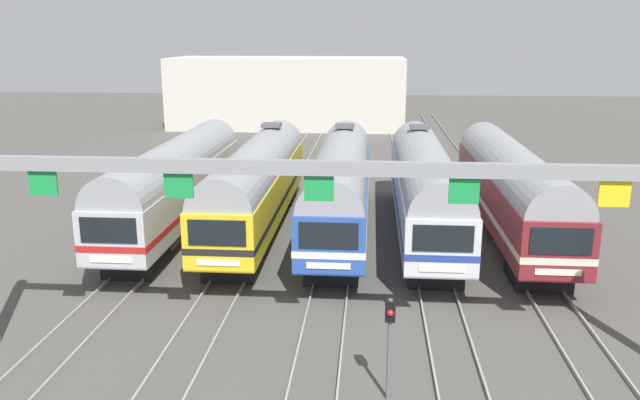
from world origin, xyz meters
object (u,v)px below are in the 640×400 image
at_px(commuter_train_silver, 425,184).
at_px(yard_signal_mast, 390,331).
at_px(commuter_train_stainless, 176,180).
at_px(commuter_train_maroon, 511,186).
at_px(catenary_gantry, 319,200).
at_px(commuter_train_blue, 340,183).
at_px(commuter_train_yellow, 257,181).

xyz_separation_m(commuter_train_silver, yard_signal_mast, (-2.16, -15.82, -0.54)).
bearing_deg(commuter_train_silver, commuter_train_stainless, -179.98).
distance_m(commuter_train_maroon, catenary_gantry, 16.23).
distance_m(commuter_train_blue, yard_signal_mast, 15.98).
distance_m(commuter_train_silver, commuter_train_maroon, 4.32).
relative_size(commuter_train_blue, commuter_train_maroon, 1.00).
relative_size(commuter_train_stainless, commuter_train_blue, 1.00).
bearing_deg(catenary_gantry, yard_signal_mast, -47.04).
distance_m(commuter_train_silver, catenary_gantry, 14.41).
bearing_deg(commuter_train_silver, catenary_gantry, -107.76).
distance_m(commuter_train_yellow, commuter_train_blue, 4.32).
xyz_separation_m(catenary_gantry, yard_signal_mast, (2.16, -2.32, -3.12)).
relative_size(commuter_train_blue, catenary_gantry, 0.80).
xyz_separation_m(commuter_train_yellow, commuter_train_blue, (4.32, 0.00, 0.00)).
xyz_separation_m(commuter_train_blue, catenary_gantry, (0.00, -13.50, 2.58)).
relative_size(commuter_train_stainless, commuter_train_yellow, 1.00).
bearing_deg(commuter_train_maroon, yard_signal_mast, -112.29).
bearing_deg(yard_signal_mast, commuter_train_yellow, 112.29).
bearing_deg(commuter_train_silver, commuter_train_blue, 180.00).
relative_size(commuter_train_maroon, catenary_gantry, 0.80).
distance_m(commuter_train_blue, catenary_gantry, 13.74).
relative_size(commuter_train_yellow, yard_signal_mast, 5.86).
bearing_deg(commuter_train_yellow, commuter_train_stainless, -179.94).
xyz_separation_m(commuter_train_maroon, catenary_gantry, (-8.65, -13.49, 2.58)).
relative_size(commuter_train_stainless, commuter_train_silver, 1.00).
height_order(commuter_train_yellow, commuter_train_maroon, commuter_train_yellow).
relative_size(commuter_train_yellow, commuter_train_blue, 1.00).
height_order(commuter_train_silver, yard_signal_mast, commuter_train_silver).
xyz_separation_m(commuter_train_yellow, yard_signal_mast, (6.48, -15.82, -0.54)).
height_order(commuter_train_stainless, commuter_train_maroon, same).
bearing_deg(yard_signal_mast, commuter_train_silver, 82.22).
xyz_separation_m(commuter_train_stainless, yard_signal_mast, (10.81, -15.82, -0.54)).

